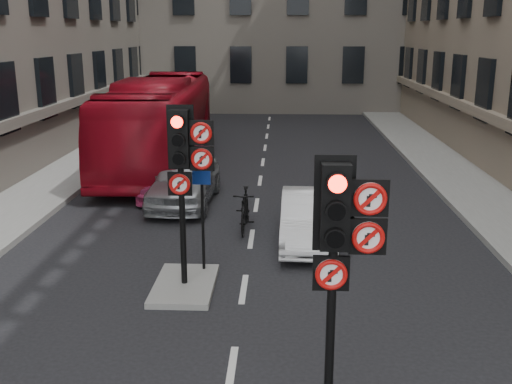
# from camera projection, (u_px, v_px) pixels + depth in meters

# --- Properties ---
(pavement_left) EXTENTS (3.00, 50.00, 0.16)m
(pavement_left) POSITION_uv_depth(u_px,v_px,m) (33.00, 191.00, 19.11)
(pavement_left) COLOR gray
(pavement_left) RESTS_ON ground
(pavement_right) EXTENTS (3.00, 50.00, 0.16)m
(pavement_right) POSITION_uv_depth(u_px,v_px,m) (490.00, 196.00, 18.51)
(pavement_right) COLOR gray
(pavement_right) RESTS_ON ground
(centre_island) EXTENTS (1.20, 2.00, 0.12)m
(centre_island) POSITION_uv_depth(u_px,v_px,m) (185.00, 285.00, 12.12)
(centre_island) COLOR gray
(centre_island) RESTS_ON ground
(signal_near) EXTENTS (0.91, 0.40, 3.58)m
(signal_near) POSITION_uv_depth(u_px,v_px,m) (341.00, 235.00, 7.48)
(signal_near) COLOR black
(signal_near) RESTS_ON ground
(signal_far) EXTENTS (0.91, 0.40, 3.58)m
(signal_far) POSITION_uv_depth(u_px,v_px,m) (185.00, 158.00, 11.41)
(signal_far) COLOR black
(signal_far) RESTS_ON centre_island
(car_silver) EXTENTS (1.91, 4.43, 1.49)m
(car_silver) POSITION_uv_depth(u_px,v_px,m) (185.00, 179.00, 17.89)
(car_silver) COLOR #9B9EA2
(car_silver) RESTS_ON ground
(car_white) EXTENTS (1.41, 3.77, 1.23)m
(car_white) POSITION_uv_depth(u_px,v_px,m) (308.00, 218.00, 14.62)
(car_white) COLOR silver
(car_white) RESTS_ON ground
(car_pink) EXTENTS (1.99, 4.28, 1.21)m
(car_pink) POSITION_uv_depth(u_px,v_px,m) (176.00, 175.00, 19.00)
(car_pink) COLOR #C63A71
(car_pink) RESTS_ON ground
(bus_red) EXTENTS (3.23, 12.06, 3.33)m
(bus_red) POSITION_uv_depth(u_px,v_px,m) (160.00, 122.00, 22.84)
(bus_red) COLOR maroon
(bus_red) RESTS_ON ground
(motorcycle) EXTENTS (0.56, 1.84, 1.10)m
(motorcycle) POSITION_uv_depth(u_px,v_px,m) (245.00, 210.00, 15.50)
(motorcycle) COLOR black
(motorcycle) RESTS_ON ground
(motorcyclist) EXTENTS (0.70, 0.48, 1.84)m
(motorcyclist) POSITION_uv_depth(u_px,v_px,m) (329.00, 190.00, 15.96)
(motorcyclist) COLOR black
(motorcyclist) RESTS_ON ground
(info_sign) EXTENTS (0.37, 0.11, 2.17)m
(info_sign) POSITION_uv_depth(u_px,v_px,m) (202.00, 206.00, 12.43)
(info_sign) COLOR black
(info_sign) RESTS_ON centre_island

